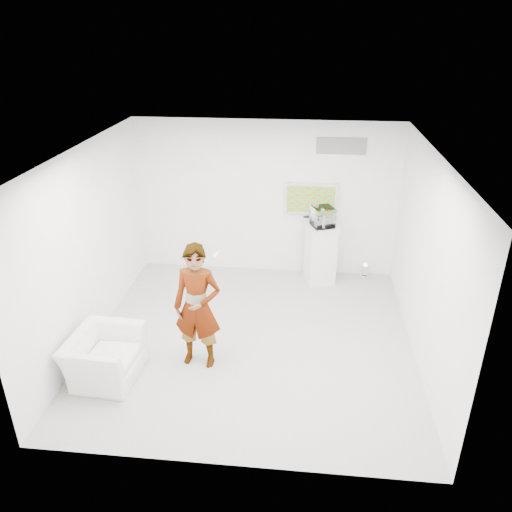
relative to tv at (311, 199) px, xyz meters
name	(u,v)px	position (x,y,z in m)	size (l,w,h in m)	color
room	(251,254)	(-0.85, -2.45, -0.05)	(5.01, 5.01, 3.00)	beige
tv	(311,199)	(0.00, 0.00, 0.00)	(1.00, 0.08, 0.60)	silver
logo_decal	(341,146)	(0.50, 0.04, 1.00)	(0.90, 0.02, 0.30)	slate
person	(197,307)	(-1.55, -3.10, -0.61)	(0.69, 0.45, 1.89)	white
armchair	(105,356)	(-2.81, -3.56, -1.21)	(1.03, 0.90, 0.67)	white
pedestal	(320,254)	(0.23, -0.34, -0.98)	(0.55, 0.55, 1.14)	white
floor_uplight	(365,271)	(1.12, -0.12, -1.40)	(0.19, 0.19, 0.30)	white
vitrine	(323,217)	(0.23, -0.34, -0.22)	(0.37, 0.37, 0.37)	white
console	(322,221)	(0.23, -0.34, -0.30)	(0.05, 0.16, 0.21)	white
wii_remote	(216,256)	(-1.28, -2.97, 0.15)	(0.03, 0.13, 0.03)	white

